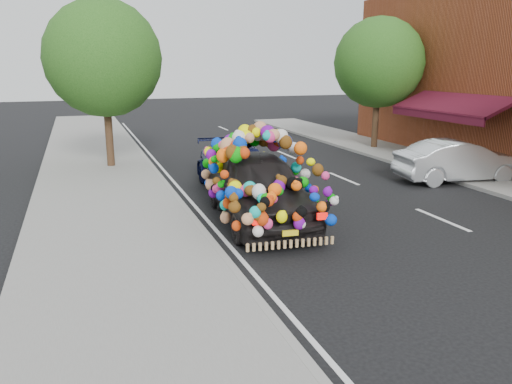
# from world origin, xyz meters

# --- Properties ---
(ground) EXTENTS (100.00, 100.00, 0.00)m
(ground) POSITION_xyz_m (0.00, 0.00, 0.00)
(ground) COLOR black
(ground) RESTS_ON ground
(sidewalk) EXTENTS (4.00, 60.00, 0.12)m
(sidewalk) POSITION_xyz_m (-4.30, 0.00, 0.06)
(sidewalk) COLOR gray
(sidewalk) RESTS_ON ground
(kerb) EXTENTS (0.15, 60.00, 0.13)m
(kerb) POSITION_xyz_m (-2.35, 0.00, 0.07)
(kerb) COLOR gray
(kerb) RESTS_ON ground
(footpath_far) EXTENTS (3.00, 40.00, 0.12)m
(footpath_far) POSITION_xyz_m (8.20, 3.00, 0.06)
(footpath_far) COLOR gray
(footpath_far) RESTS_ON ground
(lane_markings) EXTENTS (6.00, 50.00, 0.01)m
(lane_markings) POSITION_xyz_m (3.60, 0.00, 0.01)
(lane_markings) COLOR silver
(lane_markings) RESTS_ON ground
(tree_near_sidewalk) EXTENTS (4.20, 4.20, 6.13)m
(tree_near_sidewalk) POSITION_xyz_m (-3.80, 9.50, 4.02)
(tree_near_sidewalk) COLOR #332114
(tree_near_sidewalk) RESTS_ON ground
(tree_far_b) EXTENTS (4.00, 4.00, 5.90)m
(tree_far_b) POSITION_xyz_m (8.00, 10.00, 3.89)
(tree_far_b) COLOR #332114
(tree_far_b) RESTS_ON ground
(plush_art_car) EXTENTS (2.84, 5.40, 2.35)m
(plush_art_car) POSITION_xyz_m (-0.75, 1.58, 1.22)
(plush_art_car) COLOR black
(plush_art_car) RESTS_ON ground
(navy_sedan) EXTENTS (2.30, 5.00, 1.42)m
(navy_sedan) POSITION_xyz_m (-0.37, 4.50, 0.71)
(navy_sedan) COLOR black
(navy_sedan) RESTS_ON ground
(silver_hatchback) EXTENTS (4.37, 2.07, 1.38)m
(silver_hatchback) POSITION_xyz_m (7.00, 3.34, 0.69)
(silver_hatchback) COLOR silver
(silver_hatchback) RESTS_ON ground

